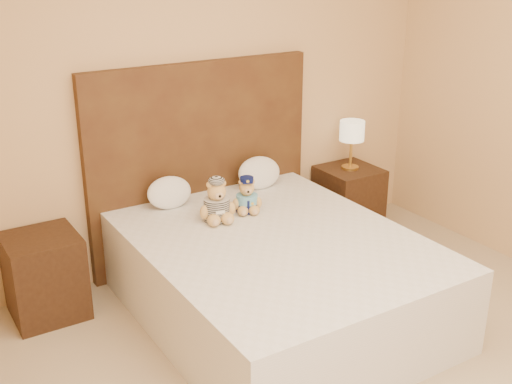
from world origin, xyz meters
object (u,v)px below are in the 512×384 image
nightstand_right (348,200)px  teddy_police (247,195)px  nightstand_left (45,276)px  pillow_right (259,171)px  pillow_left (169,191)px  lamp (352,133)px  teddy_prisoner (217,200)px  bed (276,277)px

nightstand_right → teddy_police: bearing=-164.4°
nightstand_left → pillow_right: bearing=1.0°
nightstand_left → pillow_left: pillow_left is taller
lamp → pillow_right: 0.88m
lamp → pillow_left: lamp is taller
lamp → nightstand_right: bearing=0.0°
nightstand_left → pillow_right: 1.69m
nightstand_left → lamp: lamp is taller
pillow_right → lamp: bearing=-2.0°
lamp → pillow_right: lamp is taller
teddy_police → pillow_right: pillow_right is taller
nightstand_left → pillow_left: bearing=1.9°
teddy_prisoner → pillow_left: bearing=125.6°
nightstand_left → nightstand_right: bearing=0.0°
lamp → pillow_left: (-1.59, 0.03, -0.18)m
pillow_right → nightstand_left: bearing=-179.0°
pillow_left → teddy_prisoner: bearing=-66.7°
lamp → pillow_left: 1.61m
bed → pillow_left: pillow_left is taller
nightstand_left → teddy_prisoner: (1.07, -0.36, 0.42)m
lamp → pillow_right: bearing=178.0°
pillow_left → pillow_right: pillow_right is taller
bed → teddy_prisoner: bearing=111.9°
nightstand_left → teddy_prisoner: teddy_prisoner is taller
teddy_prisoner → pillow_left: (-0.17, 0.39, -0.03)m
lamp → teddy_police: 1.24m
teddy_prisoner → bed: bearing=-55.7°
nightstand_right → teddy_police: (-1.18, -0.33, 0.40)m
bed → teddy_police: bearing=82.0°
teddy_police → pillow_right: 0.49m
teddy_police → teddy_prisoner: size_ratio=0.87×
nightstand_left → nightstand_right: (2.50, 0.00, 0.00)m
teddy_police → pillow_left: 0.55m
teddy_prisoner → nightstand_left: bearing=174.0°
bed → pillow_left: bearing=112.6°
pillow_left → pillow_right: size_ratio=0.92×
nightstand_right → teddy_prisoner: (-1.43, -0.36, 0.42)m
teddy_prisoner → pillow_left: teddy_prisoner is taller
pillow_left → pillow_right: bearing=0.0°
bed → pillow_right: 1.00m
nightstand_left → lamp: size_ratio=1.38×
bed → teddy_prisoner: 0.64m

